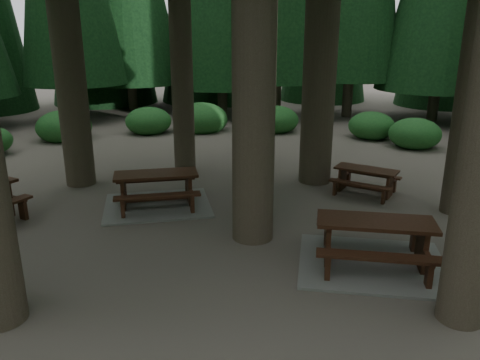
{
  "coord_description": "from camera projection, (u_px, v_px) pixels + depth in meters",
  "views": [
    {
      "loc": [
        1.17,
        -8.75,
        4.08
      ],
      "look_at": [
        0.51,
        0.66,
        1.1
      ],
      "focal_mm": 35.0,
      "sensor_mm": 36.0,
      "label": 1
    }
  ],
  "objects": [
    {
      "name": "ground",
      "position": [
        213.0,
        240.0,
        9.63
      ],
      "size": [
        80.0,
        80.0,
        0.0
      ],
      "primitive_type": "plane",
      "color": "#585147",
      "rests_on": "ground"
    },
    {
      "name": "picnic_table_d",
      "position": [
        366.0,
        177.0,
        12.28
      ],
      "size": [
        1.99,
        1.86,
        0.69
      ],
      "rotation": [
        0.0,
        0.0,
        -0.48
      ],
      "color": "#331A0F",
      "rests_on": "ground"
    },
    {
      "name": "picnic_table_a",
      "position": [
        374.0,
        249.0,
        8.48
      ],
      "size": [
        2.83,
        2.42,
        0.9
      ],
      "rotation": [
        0.0,
        0.0,
        -0.09
      ],
      "color": "gray",
      "rests_on": "ground"
    },
    {
      "name": "shrub_ring",
      "position": [
        249.0,
        210.0,
        10.18
      ],
      "size": [
        23.86,
        24.64,
        1.49
      ],
      "color": "#205F27",
      "rests_on": "ground"
    },
    {
      "name": "picnic_table_c",
      "position": [
        157.0,
        195.0,
        11.4
      ],
      "size": [
        3.0,
        2.69,
        0.86
      ],
      "rotation": [
        0.0,
        0.0,
        0.27
      ],
      "color": "gray",
      "rests_on": "ground"
    }
  ]
}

